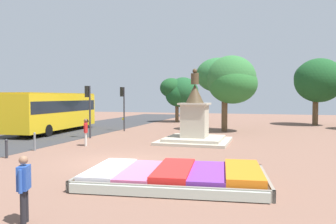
{
  "coord_description": "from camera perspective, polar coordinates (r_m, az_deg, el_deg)",
  "views": [
    {
      "loc": [
        6.32,
        -13.39,
        2.95
      ],
      "look_at": [
        1.65,
        2.25,
        2.18
      ],
      "focal_mm": 35.0,
      "sensor_mm": 36.0,
      "label": 1
    }
  ],
  "objects": [
    {
      "name": "park_tree_street_side",
      "position": [
        37.01,
        24.56,
        5.17
      ],
      "size": [
        4.81,
        4.88,
        6.85
      ],
      "color": "brown",
      "rests_on": "ground_plane"
    },
    {
      "name": "pedestrian_near_planter",
      "position": [
        8.45,
        -23.81,
        -11.5
      ],
      "size": [
        0.35,
        0.53,
        1.58
      ],
      "color": "black",
      "rests_on": "ground_plane"
    },
    {
      "name": "statue_monument",
      "position": [
        21.15,
        4.66,
        -2.16
      ],
      "size": [
        4.41,
        4.41,
        4.74
      ],
      "color": "#B2A893",
      "rests_on": "ground_plane"
    },
    {
      "name": "flower_planter",
      "position": [
        11.39,
        1.62,
        -11.09
      ],
      "size": [
        6.59,
        4.37,
        0.57
      ],
      "color": "#38281C",
      "rests_on": "ground_plane"
    },
    {
      "name": "park_tree_far_left",
      "position": [
        37.93,
        2.03,
        3.48
      ],
      "size": [
        4.32,
        4.0,
        5.2
      ],
      "color": "brown",
      "rests_on": "ground_plane"
    },
    {
      "name": "park_tree_far_right",
      "position": [
        28.21,
        10.42,
        5.57
      ],
      "size": [
        5.31,
        4.73,
        6.37
      ],
      "color": "brown",
      "rests_on": "ground_plane"
    },
    {
      "name": "kerb_bollard_mid_b",
      "position": [
        19.31,
        -22.2,
        -4.72
      ],
      "size": [
        0.13,
        0.13,
        1.01
      ],
      "color": "slate",
      "rests_on": "ground_plane"
    },
    {
      "name": "ground_plane",
      "position": [
        15.1,
        -8.57,
        -8.6
      ],
      "size": [
        88.41,
        88.41,
        0.0
      ],
      "primitive_type": "plane",
      "color": "brown"
    },
    {
      "name": "city_bus",
      "position": [
        28.56,
        -19.15,
        0.37
      ],
      "size": [
        3.16,
        10.22,
        3.25
      ],
      "color": "gold",
      "rests_on": "ground_plane"
    },
    {
      "name": "traffic_light_far_corner",
      "position": [
        28.21,
        -7.84,
        1.92
      ],
      "size": [
        0.42,
        0.31,
        3.76
      ],
      "color": "#2D2D33",
      "rests_on": "ground_plane"
    },
    {
      "name": "traffic_light_mid_block",
      "position": [
        23.76,
        -13.69,
        1.65
      ],
      "size": [
        0.42,
        0.3,
        3.71
      ],
      "color": "#2D2D33",
      "rests_on": "ground_plane"
    },
    {
      "name": "pedestrian_with_handbag",
      "position": [
        20.2,
        -14.13,
        -3.17
      ],
      "size": [
        0.46,
        0.67,
        1.63
      ],
      "color": "beige",
      "rests_on": "ground_plane"
    },
    {
      "name": "kerb_bollard_mid_a",
      "position": [
        17.56,
        -26.31,
        -5.67
      ],
      "size": [
        0.14,
        0.14,
        0.92
      ],
      "color": "#2D2D33",
      "rests_on": "ground_plane"
    }
  ]
}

